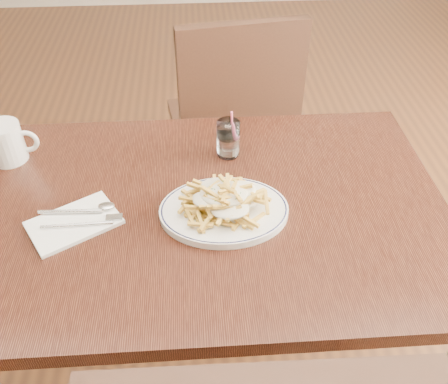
{
  "coord_description": "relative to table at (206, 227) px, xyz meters",
  "views": [
    {
      "loc": [
        -0.01,
        -0.92,
        1.57
      ],
      "look_at": [
        0.04,
        -0.04,
        0.82
      ],
      "focal_mm": 40.0,
      "sensor_mm": 36.0,
      "label": 1
    }
  ],
  "objects": [
    {
      "name": "table",
      "position": [
        0.0,
        0.0,
        0.0
      ],
      "size": [
        1.2,
        0.8,
        0.75
      ],
      "color": "black",
      "rests_on": "ground"
    },
    {
      "name": "chair_far",
      "position": [
        0.13,
        0.73,
        -0.13
      ],
      "size": [
        0.51,
        0.51,
        0.96
      ],
      "color": "black",
      "rests_on": "ground"
    },
    {
      "name": "napkin",
      "position": [
        -0.31,
        -0.05,
        0.08
      ],
      "size": [
        0.24,
        0.22,
        0.01
      ],
      "primitive_type": "cube",
      "rotation": [
        0.0,
        0.0,
        0.54
      ],
      "color": "white",
      "rests_on": "table"
    },
    {
      "name": "cutlery",
      "position": [
        -0.31,
        -0.04,
        0.09
      ],
      "size": [
        0.21,
        0.08,
        0.01
      ],
      "color": "silver",
      "rests_on": "napkin"
    },
    {
      "name": "floor",
      "position": [
        0.0,
        0.0,
        -0.67
      ],
      "size": [
        7.0,
        7.0,
        0.0
      ],
      "primitive_type": "plane",
      "color": "black",
      "rests_on": "ground"
    },
    {
      "name": "loaded_fries",
      "position": [
        0.04,
        -0.04,
        0.13
      ],
      "size": [
        0.25,
        0.21,
        0.06
      ],
      "color": "gold",
      "rests_on": "fries_plate"
    },
    {
      "name": "water_glass",
      "position": [
        0.07,
        0.21,
        0.12
      ],
      "size": [
        0.06,
        0.06,
        0.14
      ],
      "color": "white",
      "rests_on": "table"
    },
    {
      "name": "fries_plate",
      "position": [
        0.04,
        -0.04,
        0.09
      ],
      "size": [
        0.32,
        0.28,
        0.02
      ],
      "color": "white",
      "rests_on": "table"
    },
    {
      "name": "coffee_mug",
      "position": [
        -0.53,
        0.22,
        0.13
      ],
      "size": [
        0.14,
        0.1,
        0.11
      ],
      "color": "white",
      "rests_on": "table"
    }
  ]
}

